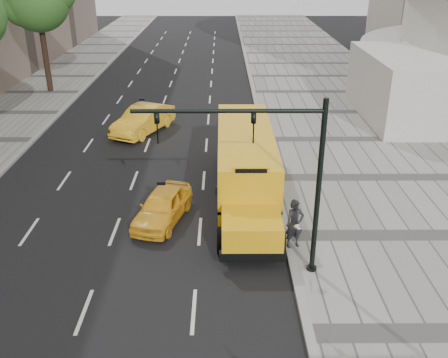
{
  "coord_description": "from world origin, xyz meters",
  "views": [
    {
      "loc": [
        3.4,
        -22.73,
        10.47
      ],
      "look_at": [
        3.5,
        -4.0,
        1.9
      ],
      "focal_mm": 40.0,
      "sensor_mm": 36.0,
      "label": 1
    }
  ],
  "objects_px": {
    "taxi_near": "(163,206)",
    "pedestrian": "(295,224)",
    "traffic_signal": "(277,168)",
    "school_bus": "(246,160)",
    "taxi_far": "(143,120)"
  },
  "relations": [
    {
      "from": "taxi_near",
      "to": "pedestrian",
      "type": "xyz_separation_m",
      "value": [
        5.24,
        -2.3,
        0.45
      ]
    },
    {
      "from": "taxi_near",
      "to": "taxi_far",
      "type": "bearing_deg",
      "value": 117.21
    },
    {
      "from": "school_bus",
      "to": "traffic_signal",
      "type": "xyz_separation_m",
      "value": [
        0.69,
        -6.32,
        2.33
      ]
    },
    {
      "from": "school_bus",
      "to": "taxi_near",
      "type": "height_order",
      "value": "school_bus"
    },
    {
      "from": "taxi_near",
      "to": "pedestrian",
      "type": "distance_m",
      "value": 5.74
    },
    {
      "from": "school_bus",
      "to": "taxi_far",
      "type": "distance_m",
      "value": 10.77
    },
    {
      "from": "taxi_far",
      "to": "traffic_signal",
      "type": "distance_m",
      "value": 16.93
    },
    {
      "from": "pedestrian",
      "to": "traffic_signal",
      "type": "bearing_deg",
      "value": -140.13
    },
    {
      "from": "school_bus",
      "to": "traffic_signal",
      "type": "relative_size",
      "value": 1.81
    },
    {
      "from": "school_bus",
      "to": "taxi_near",
      "type": "relative_size",
      "value": 2.87
    },
    {
      "from": "taxi_far",
      "to": "pedestrian",
      "type": "height_order",
      "value": "pedestrian"
    },
    {
      "from": "taxi_near",
      "to": "traffic_signal",
      "type": "xyz_separation_m",
      "value": [
        4.28,
        -3.83,
        3.41
      ]
    },
    {
      "from": "taxi_far",
      "to": "pedestrian",
      "type": "relative_size",
      "value": 2.59
    },
    {
      "from": "taxi_near",
      "to": "traffic_signal",
      "type": "relative_size",
      "value": 0.63
    },
    {
      "from": "pedestrian",
      "to": "taxi_near",
      "type": "bearing_deg",
      "value": 138.23
    }
  ]
}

